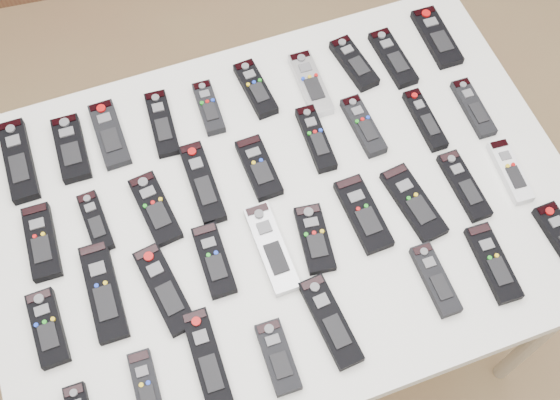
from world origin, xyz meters
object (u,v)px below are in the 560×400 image
object	(u,v)px
remote_0	(19,161)
remote_30	(147,389)
remote_18	(473,108)
remote_31	(208,360)
remote_32	(278,357)
remote_11	(96,222)
remote_3	(162,124)
remote_28	(510,171)
remote_21	(165,289)
remote_13	(202,183)
remote_4	(209,108)
remote_19	(48,328)
table	(280,217)
remote_23	(272,248)
remote_2	(110,134)
remote_35	(493,263)
remote_12	(155,209)
remote_15	(316,139)
remote_10	(42,242)
remote_24	(315,239)
remote_6	(311,84)
remote_14	(259,168)
remote_5	(256,89)
remote_16	(363,126)
remote_20	(104,292)
remote_26	(413,203)
remote_7	(354,63)
remote_27	(464,186)
remote_22	(214,260)
remote_9	(437,37)
remote_34	(435,280)

from	to	relation	value
remote_0	remote_30	size ratio (longest dim) A/B	1.40
remote_18	remote_31	xyz separation A→B (m)	(-0.74, -0.35, 0.00)
remote_32	remote_11	bearing A→B (deg)	124.53
remote_3	remote_28	world-z (taller)	remote_28
remote_21	remote_13	bearing A→B (deg)	46.61
remote_4	remote_19	distance (m)	0.59
table	remote_11	xyz separation A→B (m)	(-0.38, 0.09, 0.07)
remote_23	remote_2	bearing A→B (deg)	122.45
remote_35	remote_12	bearing A→B (deg)	152.45
remote_15	table	bearing A→B (deg)	-134.17
remote_4	remote_10	size ratio (longest dim) A/B	0.84
remote_15	remote_24	world-z (taller)	remote_15
table	remote_6	xyz separation A→B (m)	(0.17, 0.27, 0.07)
remote_23	remote_14	bearing A→B (deg)	78.46
remote_5	remote_14	size ratio (longest dim) A/B	1.03
table	remote_24	bearing A→B (deg)	-70.09
remote_28	remote_16	bearing A→B (deg)	144.00
remote_19	remote_0	bearing A→B (deg)	86.50
remote_20	remote_26	distance (m)	0.66
remote_26	remote_0	bearing A→B (deg)	146.23
remote_7	remote_31	world-z (taller)	remote_7
remote_27	remote_22	bearing A→B (deg)	177.26
remote_9	remote_12	size ratio (longest dim) A/B	1.05
remote_7	remote_23	world-z (taller)	remote_7
remote_32	remote_22	bearing A→B (deg)	104.64
remote_14	remote_16	world-z (taller)	remote_16
remote_30	remote_15	bearing A→B (deg)	41.38
remote_3	remote_30	distance (m)	0.59
remote_16	remote_24	world-z (taller)	remote_16
remote_21	remote_32	world-z (taller)	remote_32
remote_21	remote_20	bearing A→B (deg)	153.86
remote_0	remote_34	distance (m)	0.93
remote_12	remote_30	world-z (taller)	same
remote_6	remote_12	size ratio (longest dim) A/B	1.05
remote_28	remote_34	distance (m)	0.31
remote_24	remote_12	bearing A→B (deg)	156.08
remote_28	remote_35	size ratio (longest dim) A/B	0.91
remote_12	remote_22	distance (m)	0.18
remote_0	remote_30	xyz separation A→B (m)	(0.13, -0.58, -0.00)
remote_0	remote_16	distance (m)	0.76
remote_13	remote_34	xyz separation A→B (m)	(0.37, -0.37, -0.00)
remote_6	remote_12	world-z (taller)	remote_6
remote_32	remote_20	bearing A→B (deg)	140.55
remote_7	remote_30	bearing A→B (deg)	-146.62
remote_18	remote_21	world-z (taller)	remote_21
remote_0	remote_11	distance (m)	0.24
remote_5	remote_31	distance (m)	0.64
remote_14	remote_20	size ratio (longest dim) A/B	0.73
remote_18	remote_23	world-z (taller)	remote_23
remote_26	remote_27	size ratio (longest dim) A/B	1.07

